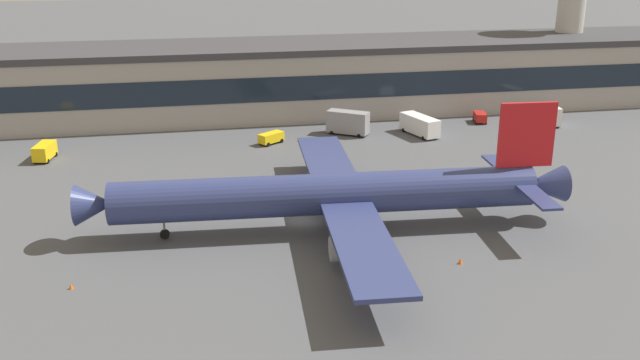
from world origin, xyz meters
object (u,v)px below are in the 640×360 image
at_px(traffic_cone_1, 460,261).
at_px(stair_truck, 550,114).
at_px(follow_me_car, 271,137).
at_px(baggage_tug, 480,117).
at_px(crew_van, 45,151).
at_px(traffic_cone_0, 71,286).
at_px(airliner, 334,194).
at_px(fuel_truck, 420,125).
at_px(catering_truck, 347,122).

bearing_deg(traffic_cone_1, stair_truck, 54.06).
relative_size(follow_me_car, stair_truck, 0.75).
relative_size(baggage_tug, crew_van, 0.72).
bearing_deg(baggage_tug, traffic_cone_0, -141.03).
xyz_separation_m(follow_me_car, stair_truck, (51.73, 2.65, 0.89)).
relative_size(airliner, traffic_cone_0, 98.10).
xyz_separation_m(crew_van, traffic_cone_1, (50.12, -46.74, -1.14)).
bearing_deg(follow_me_car, airliner, -85.41).
distance_m(airliner, follow_me_car, 37.54).
height_order(fuel_truck, traffic_cone_0, fuel_truck).
distance_m(catering_truck, traffic_cone_1, 51.93).
bearing_deg(follow_me_car, traffic_cone_0, -119.06).
xyz_separation_m(airliner, catering_truck, (10.82, 40.43, -2.32)).
bearing_deg(baggage_tug, fuel_truck, -155.62).
distance_m(follow_me_car, stair_truck, 51.81).
bearing_deg(traffic_cone_1, crew_van, 137.00).
bearing_deg(follow_me_car, crew_van, -176.84).
height_order(fuel_truck, baggage_tug, fuel_truck).
distance_m(traffic_cone_0, traffic_cone_1, 40.51).
height_order(baggage_tug, crew_van, crew_van).
relative_size(fuel_truck, follow_me_car, 1.89).
xyz_separation_m(crew_van, stair_truck, (87.36, 4.62, 0.52)).
bearing_deg(traffic_cone_1, fuel_truck, 76.56).
height_order(catering_truck, follow_me_car, catering_truck).
bearing_deg(baggage_tug, follow_me_car, -170.72).
xyz_separation_m(baggage_tug, crew_van, (-75.50, -8.49, 0.37)).
relative_size(airliner, catering_truck, 7.83).
bearing_deg(fuel_truck, traffic_cone_0, -137.95).
bearing_deg(catering_truck, airliner, -104.98).
distance_m(stair_truck, traffic_cone_1, 63.46).
bearing_deg(follow_me_car, traffic_cone_1, -73.42).
relative_size(catering_truck, fuel_truck, 0.84).
height_order(fuel_truck, crew_van, fuel_truck).
bearing_deg(fuel_truck, traffic_cone_1, -103.44).
bearing_deg(baggage_tug, catering_truck, -172.70).
bearing_deg(traffic_cone_1, baggage_tug, 65.32).
height_order(follow_me_car, traffic_cone_1, follow_me_car).
height_order(airliner, baggage_tug, airliner).
distance_m(follow_me_car, crew_van, 35.68).
relative_size(baggage_tug, traffic_cone_1, 6.18).
height_order(airliner, follow_me_car, airliner).
distance_m(fuel_truck, traffic_cone_0, 70.29).
bearing_deg(catering_truck, crew_van, -174.06).
relative_size(baggage_tug, traffic_cone_0, 6.65).
xyz_separation_m(airliner, traffic_cone_1, (11.50, -11.45, -4.30)).
bearing_deg(baggage_tug, traffic_cone_1, -114.68).
bearing_deg(crew_van, follow_me_car, 3.16).
bearing_deg(airliner, stair_truck, 39.31).
distance_m(crew_van, traffic_cone_0, 45.82).
bearing_deg(crew_van, traffic_cone_0, -77.83).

